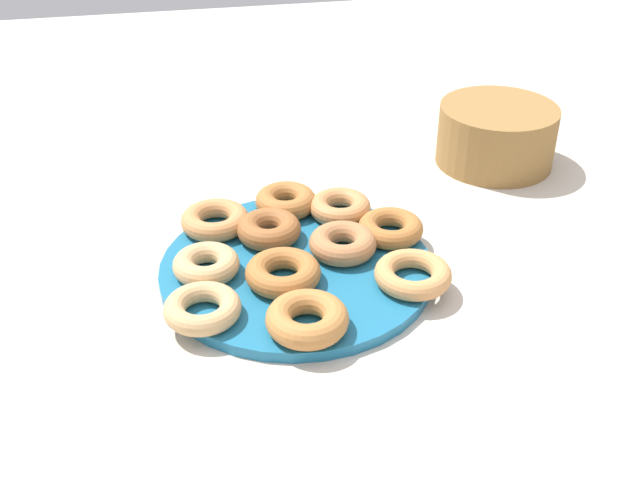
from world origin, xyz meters
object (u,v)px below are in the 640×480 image
object	(u,v)px
donut_6	(215,220)
donut_8	(391,228)
donut_7	(269,229)
donut_5	(413,274)
donut_9	(340,207)
basket	(496,135)
donut_4	(206,263)
donut_0	(286,201)
donut_3	(202,308)
donut_1	(343,243)
donut_plate	(296,268)
donut_2	(307,319)
donut_10	(283,273)

from	to	relation	value
donut_6	donut_8	bearing A→B (deg)	73.37
donut_7	donut_5	bearing A→B (deg)	49.35
donut_9	basket	size ratio (longest dim) A/B	0.46
donut_7	donut_8	xyz separation A→B (m)	(0.03, 0.16, -0.00)
donut_4	donut_5	world-z (taller)	donut_4
basket	donut_5	bearing A→B (deg)	-37.10
donut_0	donut_3	distance (m)	0.25
donut_6	donut_9	xyz separation A→B (m)	(-0.00, 0.17, -0.00)
donut_1	donut_3	xyz separation A→B (m)	(0.09, -0.18, -0.00)
donut_3	donut_7	bearing A→B (deg)	146.59
donut_3	donut_7	distance (m)	0.17
donut_1	donut_3	distance (m)	0.21
basket	donut_6	bearing A→B (deg)	-73.25
donut_0	donut_6	distance (m)	0.10
donut_plate	donut_4	bearing A→B (deg)	-91.28
donut_7	donut_2	bearing A→B (deg)	4.01
donut_3	donut_10	size ratio (longest dim) A/B	0.96
donut_7	donut_8	size ratio (longest dim) A/B	0.98
donut_plate	basket	bearing A→B (deg)	123.42
donut_9	donut_5	bearing A→B (deg)	16.04
donut_0	basket	world-z (taller)	basket
donut_6	donut_8	xyz separation A→B (m)	(0.07, 0.22, -0.00)
donut_plate	donut_8	size ratio (longest dim) A/B	3.98
donut_8	basket	size ratio (longest dim) A/B	0.47
donut_3	donut_5	distance (m)	0.25
donut_8	donut_1	bearing A→B (deg)	-70.48
donut_3	donut_6	bearing A→B (deg)	170.70
donut_4	donut_9	size ratio (longest dim) A/B	0.97
donut_7	basket	xyz separation A→B (m)	(-0.17, 0.38, 0.02)
donut_1	donut_plate	bearing A→B (deg)	-79.80
donut_4	donut_3	bearing A→B (deg)	-7.10
basket	donut_8	bearing A→B (deg)	-48.58
donut_10	donut_5	bearing A→B (deg)	77.95
donut_3	donut_6	size ratio (longest dim) A/B	0.97
donut_plate	donut_1	bearing A→B (deg)	100.20
donut_7	donut_3	bearing A→B (deg)	-33.41
donut_0	donut_1	xyz separation A→B (m)	(0.12, 0.05, -0.00)
donut_0	donut_8	size ratio (longest dim) A/B	0.99
donut_8	donut_3	bearing A→B (deg)	-64.59
donut_8	donut_10	world-z (taller)	donut_10
donut_6	basket	xyz separation A→B (m)	(-0.14, 0.45, 0.02)
donut_0	donut_9	distance (m)	0.08
donut_1	donut_10	size ratio (longest dim) A/B	0.94
donut_0	donut_6	bearing A→B (deg)	-73.64
donut_8	basket	xyz separation A→B (m)	(-0.20, 0.23, 0.02)
donut_plate	donut_2	distance (m)	0.13
donut_5	donut_9	xyz separation A→B (m)	(-0.17, -0.05, 0.00)
donut_1	donut_9	distance (m)	0.09
donut_3	donut_10	bearing A→B (deg)	115.66
donut_5	donut_10	xyz separation A→B (m)	(-0.03, -0.15, 0.00)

